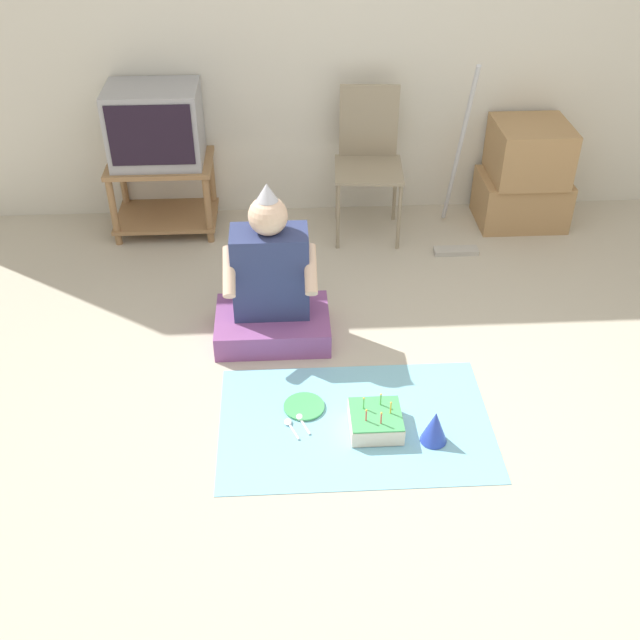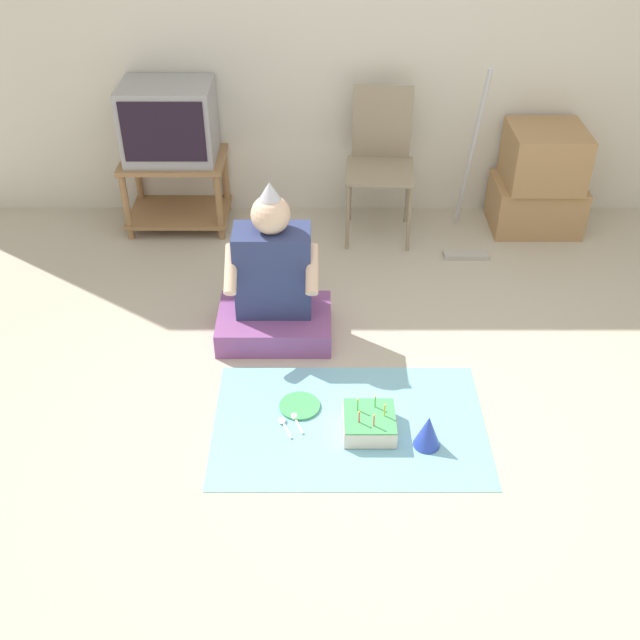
{
  "view_description": "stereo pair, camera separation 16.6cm",
  "coord_description": "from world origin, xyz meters",
  "px_view_note": "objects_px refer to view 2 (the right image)",
  "views": [
    {
      "loc": [
        -0.5,
        -2.49,
        2.46
      ],
      "look_at": [
        -0.34,
        0.39,
        0.35
      ],
      "focal_mm": 42.0,
      "sensor_mm": 36.0,
      "label": 1
    },
    {
      "loc": [
        -0.33,
        -2.5,
        2.46
      ],
      "look_at": [
        -0.34,
        0.39,
        0.35
      ],
      "focal_mm": 42.0,
      "sensor_mm": 36.0,
      "label": 2
    }
  ],
  "objects_px": {
    "person_seated": "(275,287)",
    "dust_mop": "(471,199)",
    "paper_plate": "(301,406)",
    "cardboard_box_stack": "(542,181)",
    "party_hat_blue": "(430,431)",
    "birthday_cake": "(371,423)",
    "tv": "(171,121)",
    "folding_chair": "(383,154)"
  },
  "relations": [
    {
      "from": "folding_chair",
      "to": "dust_mop",
      "type": "relative_size",
      "value": 0.78
    },
    {
      "from": "person_seated",
      "to": "party_hat_blue",
      "type": "relative_size",
      "value": 5.28
    },
    {
      "from": "cardboard_box_stack",
      "to": "party_hat_blue",
      "type": "xyz_separation_m",
      "value": [
        -0.94,
        -2.04,
        -0.24
      ]
    },
    {
      "from": "party_hat_blue",
      "to": "cardboard_box_stack",
      "type": "bearing_deg",
      "value": 65.18
    },
    {
      "from": "tv",
      "to": "birthday_cake",
      "type": "xyz_separation_m",
      "value": [
        1.17,
        -1.99,
        -0.66
      ]
    },
    {
      "from": "party_hat_blue",
      "to": "paper_plate",
      "type": "distance_m",
      "value": 0.64
    },
    {
      "from": "tv",
      "to": "party_hat_blue",
      "type": "relative_size",
      "value": 3.37
    },
    {
      "from": "tv",
      "to": "person_seated",
      "type": "xyz_separation_m",
      "value": [
        0.7,
        -1.22,
        -0.43
      ]
    },
    {
      "from": "person_seated",
      "to": "paper_plate",
      "type": "height_order",
      "value": "person_seated"
    },
    {
      "from": "tv",
      "to": "paper_plate",
      "type": "distance_m",
      "value": 2.14
    },
    {
      "from": "birthday_cake",
      "to": "cardboard_box_stack",
      "type": "bearing_deg",
      "value": 58.42
    },
    {
      "from": "party_hat_blue",
      "to": "birthday_cake",
      "type": "bearing_deg",
      "value": 160.63
    },
    {
      "from": "paper_plate",
      "to": "party_hat_blue",
      "type": "bearing_deg",
      "value": -23.38
    },
    {
      "from": "tv",
      "to": "folding_chair",
      "type": "relative_size",
      "value": 0.61
    },
    {
      "from": "dust_mop",
      "to": "person_seated",
      "type": "relative_size",
      "value": 1.35
    },
    {
      "from": "person_seated",
      "to": "birthday_cake",
      "type": "distance_m",
      "value": 0.93
    },
    {
      "from": "folding_chair",
      "to": "paper_plate",
      "type": "xyz_separation_m",
      "value": [
        -0.48,
        -1.77,
        -0.52
      ]
    },
    {
      "from": "tv",
      "to": "dust_mop",
      "type": "xyz_separation_m",
      "value": [
        1.86,
        -0.32,
        -0.37
      ]
    },
    {
      "from": "cardboard_box_stack",
      "to": "party_hat_blue",
      "type": "relative_size",
      "value": 4.1
    },
    {
      "from": "person_seated",
      "to": "party_hat_blue",
      "type": "bearing_deg",
      "value": -49.78
    },
    {
      "from": "paper_plate",
      "to": "birthday_cake",
      "type": "bearing_deg",
      "value": -26.38
    },
    {
      "from": "party_hat_blue",
      "to": "paper_plate",
      "type": "xyz_separation_m",
      "value": [
        -0.58,
        0.25,
        -0.08
      ]
    },
    {
      "from": "person_seated",
      "to": "birthday_cake",
      "type": "relative_size",
      "value": 3.68
    },
    {
      "from": "dust_mop",
      "to": "tv",
      "type": "bearing_deg",
      "value": 170.32
    },
    {
      "from": "paper_plate",
      "to": "folding_chair",
      "type": "bearing_deg",
      "value": 74.79
    },
    {
      "from": "dust_mop",
      "to": "birthday_cake",
      "type": "bearing_deg",
      "value": -112.51
    },
    {
      "from": "tv",
      "to": "dust_mop",
      "type": "distance_m",
      "value": 1.92
    },
    {
      "from": "cardboard_box_stack",
      "to": "birthday_cake",
      "type": "height_order",
      "value": "cardboard_box_stack"
    },
    {
      "from": "person_seated",
      "to": "dust_mop",
      "type": "bearing_deg",
      "value": 37.85
    },
    {
      "from": "dust_mop",
      "to": "paper_plate",
      "type": "xyz_separation_m",
      "value": [
        -1.02,
        -1.51,
        -0.34
      ]
    },
    {
      "from": "cardboard_box_stack",
      "to": "person_seated",
      "type": "height_order",
      "value": "person_seated"
    },
    {
      "from": "cardboard_box_stack",
      "to": "paper_plate",
      "type": "bearing_deg",
      "value": -130.41
    },
    {
      "from": "tv",
      "to": "paper_plate",
      "type": "bearing_deg",
      "value": -65.27
    },
    {
      "from": "dust_mop",
      "to": "party_hat_blue",
      "type": "height_order",
      "value": "dust_mop"
    },
    {
      "from": "cardboard_box_stack",
      "to": "birthday_cake",
      "type": "distance_m",
      "value": 2.31
    },
    {
      "from": "cardboard_box_stack",
      "to": "dust_mop",
      "type": "height_order",
      "value": "dust_mop"
    },
    {
      "from": "dust_mop",
      "to": "party_hat_blue",
      "type": "xyz_separation_m",
      "value": [
        -0.44,
        -1.76,
        -0.26
      ]
    },
    {
      "from": "cardboard_box_stack",
      "to": "birthday_cake",
      "type": "relative_size",
      "value": 2.86
    },
    {
      "from": "dust_mop",
      "to": "person_seated",
      "type": "height_order",
      "value": "dust_mop"
    },
    {
      "from": "party_hat_blue",
      "to": "paper_plate",
      "type": "relative_size",
      "value": 0.85
    },
    {
      "from": "dust_mop",
      "to": "cardboard_box_stack",
      "type": "bearing_deg",
      "value": 28.73
    },
    {
      "from": "paper_plate",
      "to": "cardboard_box_stack",
      "type": "bearing_deg",
      "value": 49.59
    }
  ]
}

